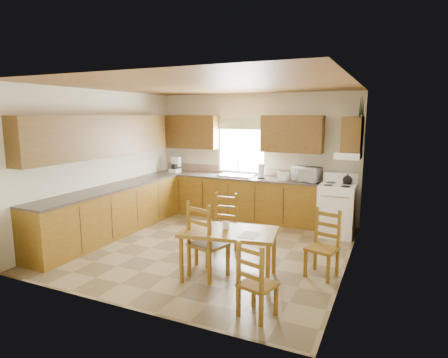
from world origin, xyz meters
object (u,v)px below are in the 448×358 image
at_px(chair_far_left, 222,224).
at_px(chair_near_left, 208,239).
at_px(dining_table, 229,254).
at_px(chair_far_right, 322,244).
at_px(microwave, 307,174).
at_px(chair_near_right, 258,279).
at_px(stove, 337,210).

bearing_deg(chair_far_left, chair_near_left, -80.69).
xyz_separation_m(dining_table, chair_far_right, (1.16, 0.59, 0.12)).
distance_m(microwave, chair_near_left, 3.13).
distance_m(microwave, chair_far_right, 2.53).
xyz_separation_m(chair_far_left, chair_far_right, (1.64, -0.24, -0.02)).
bearing_deg(microwave, chair_near_right, -75.21).
relative_size(microwave, dining_table, 0.38).
bearing_deg(chair_near_right, stove, -80.37).
height_order(stove, chair_near_left, chair_near_left).
height_order(dining_table, chair_near_left, chair_near_left).
bearing_deg(chair_far_right, chair_far_left, -174.36).
height_order(chair_near_left, chair_far_right, chair_near_left).
height_order(microwave, chair_near_left, microwave).
xyz_separation_m(chair_near_left, chair_near_right, (0.98, -0.71, -0.10)).
height_order(stove, microwave, microwave).
bearing_deg(chair_near_left, microwave, -86.35).
bearing_deg(chair_far_right, chair_near_left, -141.25).
bearing_deg(chair_near_left, dining_table, -148.98).
bearing_deg(chair_far_left, chair_far_right, -11.57).
distance_m(stove, microwave, 0.96).
relative_size(microwave, chair_near_right, 0.56).
height_order(dining_table, chair_far_right, chair_far_right).
bearing_deg(dining_table, chair_far_left, 110.29).
relative_size(microwave, chair_far_right, 0.52).
bearing_deg(chair_near_left, stove, -100.45).
relative_size(chair_near_left, chair_far_left, 1.12).
relative_size(chair_near_left, chair_near_right, 1.23).
relative_size(chair_near_right, chair_far_left, 0.91).
bearing_deg(microwave, chair_far_right, -61.86).
xyz_separation_m(microwave, chair_near_right, (0.29, -3.72, -0.63)).
relative_size(dining_table, chair_far_left, 1.33).
bearing_deg(chair_near_right, chair_far_left, -38.00).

